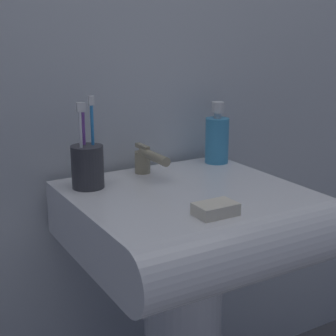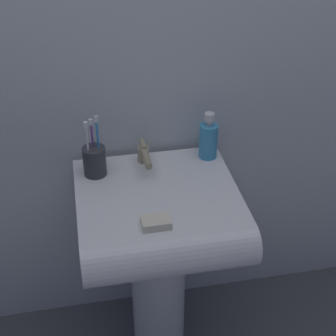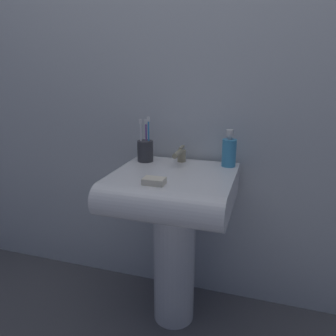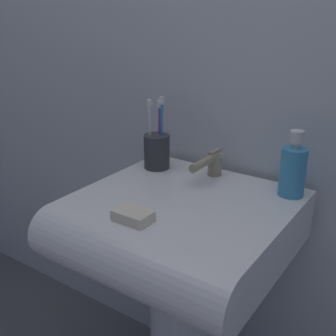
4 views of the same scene
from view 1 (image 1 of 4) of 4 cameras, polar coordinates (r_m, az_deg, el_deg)
sink_basin at (r=1.12m, az=3.05°, el=-6.14°), size 0.49×0.49×0.13m
faucet at (r=1.24m, az=-2.35°, el=0.97°), size 0.04×0.15×0.07m
toothbrush_cup at (r=1.15m, az=-8.92°, el=0.31°), size 0.07×0.07×0.20m
soap_bottle at (r=1.35m, az=5.45°, el=3.30°), size 0.06×0.06×0.16m
bar_soap at (r=0.99m, az=5.29°, el=-4.56°), size 0.08×0.05×0.02m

